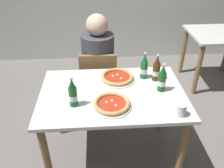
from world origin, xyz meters
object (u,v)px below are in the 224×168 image
Objects in this scene: diner_seated at (99,71)px; dining_table_background at (218,44)px; beer_bottle_left at (73,94)px; beer_bottle_extra at (156,70)px; dining_table_main at (112,103)px; beer_bottle_center at (162,80)px; chair_behind_table at (99,81)px; paper_cup at (181,110)px; beer_bottle_right at (144,68)px; pizza_margherita_near at (112,104)px; pizza_marinara_far at (117,77)px; napkin_with_cutlery at (69,83)px.

dining_table_background is (1.63, 0.60, 0.01)m from diner_seated.
beer_bottle_left is 0.77m from beer_bottle_extra.
beer_bottle_center is at bearing 0.87° from dining_table_main.
beer_bottle_center is (0.51, -0.65, 0.27)m from diner_seated.
chair_behind_table is 0.11m from diner_seated.
diner_seated is at bearing 120.63° from paper_cup.
dining_table_main is 0.46m from beer_bottle_center.
diner_seated reaches higher than dining_table_main.
beer_bottle_extra is at bearing 93.33° from beer_bottle_center.
dining_table_main is 4.86× the size of beer_bottle_right.
beer_bottle_center is 2.60× the size of paper_cup.
pizza_margherita_near is 3.19× the size of paper_cup.
paper_cup is at bearing -12.31° from beer_bottle_left.
beer_bottle_center reaches higher than dining_table_main.
beer_bottle_center is 0.24m from beer_bottle_right.
dining_table_main is at bearing 25.68° from beer_bottle_left.
paper_cup is at bearing -81.44° from beer_bottle_extra.
beer_bottle_center reaches higher than pizza_marinara_far.
beer_bottle_right reaches higher than pizza_margherita_near.
pizza_marinara_far is 1.28× the size of beer_bottle_right.
beer_bottle_center is 0.33m from paper_cup.
pizza_marinara_far reaches higher than napkin_with_cutlery.
diner_seated is 3.82× the size of pizza_marinara_far.
paper_cup reaches higher than pizza_marinara_far.
pizza_marinara_far reaches higher than dining_table_main.
beer_bottle_extra is at bearing 140.69° from chair_behind_table.
paper_cup is at bearing -71.86° from beer_bottle_right.
paper_cup is at bearing -15.25° from pizza_margherita_near.
diner_seated is at bearing 99.16° from dining_table_main.
dining_table_background is at bearing 40.39° from beer_bottle_right.
beer_bottle_extra reaches higher than paper_cup.
beer_bottle_extra is at bearing 1.18° from napkin_with_cutlery.
chair_behind_table is at bearing 100.07° from dining_table_main.
pizza_marinara_far is (-1.46, -1.06, 0.18)m from dining_table_background.
pizza_margherita_near is 0.51m from paper_cup.
beer_bottle_center is at bearing -28.98° from pizza_marinara_far.
beer_bottle_right is (0.41, -0.39, 0.37)m from chair_behind_table.
pizza_marinara_far is 1.28× the size of beer_bottle_left.
napkin_with_cutlery is (-0.35, 0.34, -0.02)m from pizza_margherita_near.
pizza_margherita_near is 0.39m from pizza_marinara_far.
chair_behind_table is 0.68m from beer_bottle_right.
diner_seated is 0.87m from pizza_margherita_near.
dining_table_main is at bearing 101.60° from chair_behind_table.
beer_bottle_extra is (-0.01, 0.17, 0.00)m from beer_bottle_center.
chair_behind_table reaches higher than napkin_with_cutlery.
pizza_marinara_far is at bearing 113.61° from chair_behind_table.
beer_bottle_left and beer_bottle_extra have the same top height.
dining_table_background is 2.64× the size of pizza_margherita_near.
beer_bottle_center reaches higher than chair_behind_table.
beer_bottle_extra is 1.15× the size of napkin_with_cutlery.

